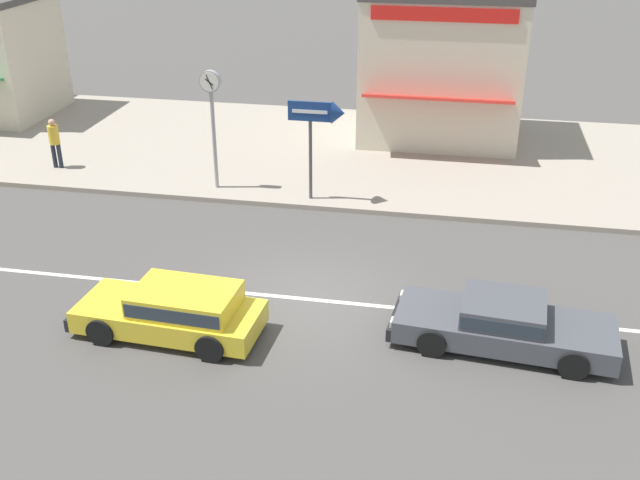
# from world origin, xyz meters

# --- Properties ---
(ground_plane) EXTENTS (160.00, 160.00, 0.00)m
(ground_plane) POSITION_xyz_m (0.00, 0.00, 0.00)
(ground_plane) COLOR #4C4947
(lane_centre_stripe) EXTENTS (50.40, 0.14, 0.01)m
(lane_centre_stripe) POSITION_xyz_m (0.00, 0.00, 0.00)
(lane_centre_stripe) COLOR silver
(lane_centre_stripe) RESTS_ON ground
(kerb_strip) EXTENTS (68.00, 10.00, 0.15)m
(kerb_strip) POSITION_xyz_m (0.00, 9.99, 0.07)
(kerb_strip) COLOR #9E9384
(kerb_strip) RESTS_ON ground
(hatchback_yellow_0) EXTENTS (4.07, 1.88, 1.10)m
(hatchback_yellow_0) POSITION_xyz_m (-2.40, -1.91, 0.59)
(hatchback_yellow_0) COLOR yellow
(hatchback_yellow_0) RESTS_ON ground
(sedan_dark_grey_2) EXTENTS (4.64, 2.05, 1.06)m
(sedan_dark_grey_2) POSITION_xyz_m (4.35, -1.06, 0.53)
(sedan_dark_grey_2) COLOR #47494F
(sedan_dark_grey_2) RESTS_ON ground
(street_clock) EXTENTS (0.63, 0.22, 3.60)m
(street_clock) POSITION_xyz_m (-4.00, 5.86, 2.81)
(street_clock) COLOR #9E9EA3
(street_clock) RESTS_ON kerb_strip
(arrow_signboard) EXTENTS (1.63, 0.62, 2.97)m
(arrow_signboard) POSITION_xyz_m (-0.46, 5.50, 2.64)
(arrow_signboard) COLOR #4C4C51
(arrow_signboard) RESTS_ON kerb_strip
(pedestrian_by_shop) EXTENTS (0.34, 0.34, 1.63)m
(pedestrian_by_shop) POSITION_xyz_m (-9.64, 6.53, 1.10)
(pedestrian_by_shop) COLOR #232838
(pedestrian_by_shop) RESTS_ON kerb_strip
(shopfront_corner_warung) EXTENTS (5.56, 5.04, 5.21)m
(shopfront_corner_warung) POSITION_xyz_m (2.40, 12.16, 2.76)
(shopfront_corner_warung) COLOR beige
(shopfront_corner_warung) RESTS_ON kerb_strip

